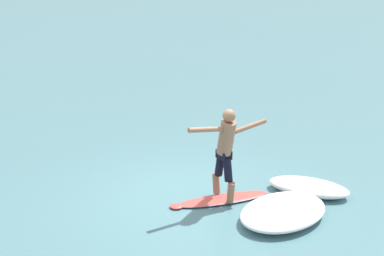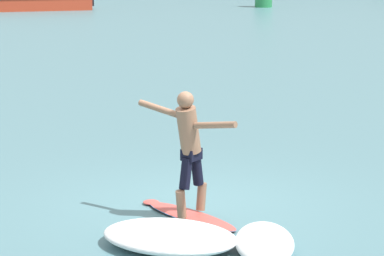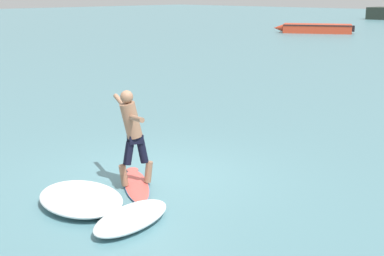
# 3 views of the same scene
# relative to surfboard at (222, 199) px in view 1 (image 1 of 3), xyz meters

# --- Properties ---
(ground_plane) EXTENTS (200.00, 200.00, 0.00)m
(ground_plane) POSITION_rel_surfboard_xyz_m (-0.19, 0.62, -0.03)
(ground_plane) COLOR slate
(surfboard) EXTENTS (1.79, 1.41, 0.20)m
(surfboard) POSITION_rel_surfboard_xyz_m (0.00, 0.00, 0.00)
(surfboard) COLOR #DB5149
(surfboard) RESTS_ON ground
(surfer) EXTENTS (1.56, 0.81, 1.78)m
(surfer) POSITION_rel_surfboard_xyz_m (0.00, -0.07, 1.08)
(surfer) COLOR #8F654B
(surfer) RESTS_ON surfboard
(wave_foam_at_tail) EXTENTS (1.97, 1.55, 0.28)m
(wave_foam_at_tail) POSITION_rel_surfboard_xyz_m (0.05, -1.27, 0.11)
(wave_foam_at_tail) COLOR white
(wave_foam_at_tail) RESTS_ON ground
(wave_foam_at_nose) EXTENTS (1.05, 1.68, 0.25)m
(wave_foam_at_nose) POSITION_rel_surfboard_xyz_m (1.26, -1.17, 0.09)
(wave_foam_at_nose) COLOR white
(wave_foam_at_nose) RESTS_ON ground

